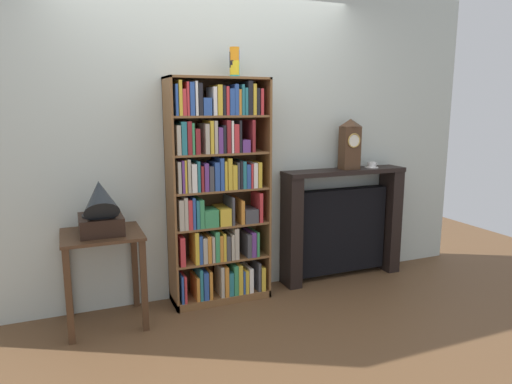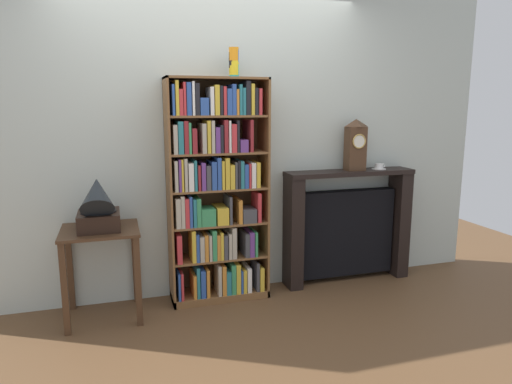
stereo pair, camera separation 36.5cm
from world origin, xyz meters
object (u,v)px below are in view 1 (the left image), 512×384
(cup_stack, at_px, (235,62))
(mantel_clock, at_px, (350,144))
(fireplace_mantel, at_px, (342,225))
(bookshelf, at_px, (217,194))
(side_table_left, at_px, (103,255))
(gramophone, at_px, (101,210))
(teacup_with_saucer, at_px, (372,165))

(cup_stack, bearing_deg, mantel_clock, 1.42)
(cup_stack, xyz_separation_m, fireplace_mantel, (1.08, 0.05, -1.44))
(bookshelf, bearing_deg, side_table_left, -174.13)
(cup_stack, xyz_separation_m, gramophone, (-1.08, -0.15, -1.06))
(cup_stack, relative_size, fireplace_mantel, 0.19)
(bookshelf, distance_m, mantel_clock, 1.34)
(cup_stack, distance_m, mantel_clock, 1.31)
(cup_stack, distance_m, fireplace_mantel, 1.80)
(gramophone, bearing_deg, teacup_with_saucer, 4.21)
(fireplace_mantel, xyz_separation_m, mantel_clock, (0.04, -0.02, 0.76))
(fireplace_mantel, bearing_deg, cup_stack, -177.25)
(mantel_clock, height_order, teacup_with_saucer, mantel_clock)
(side_table_left, xyz_separation_m, fireplace_mantel, (2.16, 0.15, -0.02))
(fireplace_mantel, distance_m, teacup_with_saucer, 0.63)
(mantel_clock, bearing_deg, cup_stack, -178.58)
(mantel_clock, bearing_deg, gramophone, -175.36)
(cup_stack, bearing_deg, fireplace_mantel, 2.75)
(gramophone, bearing_deg, side_table_left, 90.00)
(bookshelf, xyz_separation_m, mantel_clock, (1.29, 0.04, 0.36))
(side_table_left, distance_m, mantel_clock, 2.32)
(gramophone, xyz_separation_m, fireplace_mantel, (2.16, 0.20, -0.38))
(gramophone, xyz_separation_m, teacup_with_saucer, (2.45, 0.18, 0.18))
(bookshelf, xyz_separation_m, side_table_left, (-0.91, -0.09, -0.37))
(bookshelf, height_order, teacup_with_saucer, bookshelf)
(teacup_with_saucer, bearing_deg, bookshelf, -178.56)
(bookshelf, xyz_separation_m, fireplace_mantel, (1.24, 0.06, -0.40))
(bookshelf, height_order, side_table_left, bookshelf)
(side_table_left, bearing_deg, fireplace_mantel, 4.10)
(gramophone, bearing_deg, mantel_clock, 4.64)
(mantel_clock, distance_m, teacup_with_saucer, 0.33)
(bookshelf, relative_size, mantel_clock, 4.00)
(cup_stack, height_order, side_table_left, cup_stack)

